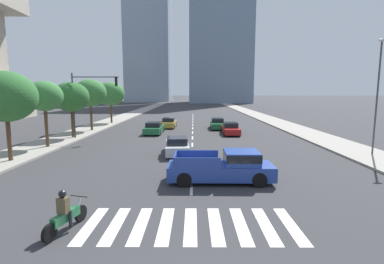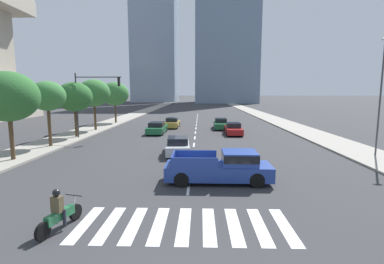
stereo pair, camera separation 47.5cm
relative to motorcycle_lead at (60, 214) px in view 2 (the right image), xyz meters
name	(u,v)px [view 2 (the right image)]	position (x,y,z in m)	size (l,w,h in m)	color
sidewalk_east	(306,132)	(17.41, 25.00, -0.51)	(4.00, 260.00, 0.15)	gray
sidewalk_west	(88,131)	(-8.85, 25.00, -0.51)	(4.00, 260.00, 0.15)	gray
crosswalk_near	(184,225)	(4.28, 0.46, -0.58)	(7.65, 2.99, 0.01)	silver
lane_divider_center	(196,128)	(4.28, 28.46, -0.58)	(0.14, 50.00, 0.01)	silver
motorcycle_lead	(60,214)	(0.00, 0.00, 0.00)	(0.86, 2.16, 1.49)	black
pickup_truck	(223,167)	(6.09, 5.55, 0.23)	(5.56, 2.04, 1.67)	navy
sedan_gold_0	(172,123)	(1.09, 29.25, 0.03)	(1.83, 4.36, 1.35)	#B28E38
sedan_green_1	(157,128)	(-0.15, 23.66, 0.03)	(1.95, 4.83, 1.32)	#1E6038
sedan_silver_2	(178,146)	(3.13, 12.52, 0.03)	(2.02, 4.41, 1.34)	#B7BABF
sedan_green_3	(221,124)	(7.52, 28.24, 0.03)	(1.85, 4.76, 1.33)	#1E6038
sedan_red_4	(233,129)	(8.61, 23.18, 0.01)	(1.81, 4.45, 1.30)	maroon
traffic_signal_far	(92,94)	(-6.01, 19.59, 4.00)	(4.92, 0.28, 6.48)	#333335
street_lamp_east	(381,89)	(17.71, 11.78, 4.35)	(0.50, 0.24, 8.34)	#3F3F42
street_tree_nearest	(8,97)	(-8.05, 9.77, 3.86)	(3.96, 3.96, 5.99)	#4C3823
street_tree_second	(47,96)	(-8.05, 14.80, 3.81)	(2.95, 2.95, 5.53)	#4C3823
street_tree_third	(75,97)	(-8.05, 20.07, 3.67)	(3.55, 3.55, 5.63)	#4C3823
street_tree_fourth	(94,93)	(-8.05, 25.58, 4.05)	(3.84, 3.84, 6.13)	#4C3823
street_tree_fifth	(115,94)	(-8.05, 34.16, 3.92)	(4.14, 4.14, 6.12)	#4C3823
office_tower_center_skyline	(226,15)	(15.91, 122.27, 37.52)	(26.56, 23.54, 85.98)	slate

